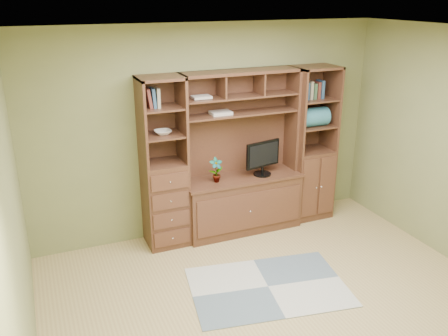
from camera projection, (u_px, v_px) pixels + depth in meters
name	position (u px, v px, depth m)	size (l,w,h in m)	color
room	(292.00, 188.00, 4.16)	(4.60, 4.10, 2.64)	tan
center_hutch	(243.00, 155.00, 5.87)	(1.54, 0.53, 2.05)	#482819
left_tower	(164.00, 164.00, 5.55)	(0.50, 0.45, 2.05)	#482819
right_tower	(312.00, 144.00, 6.28)	(0.55, 0.45, 2.05)	#482819
rug	(268.00, 287.00, 4.99)	(1.61, 1.08, 0.01)	gray
monitor	(263.00, 152.00, 5.93)	(0.50, 0.22, 0.61)	black
orchid	(216.00, 170.00, 5.76)	(0.16, 0.11, 0.31)	#9C5A35
magazines	(221.00, 113.00, 5.67)	(0.25, 0.18, 0.04)	#B0A396
bowl	(163.00, 132.00, 5.41)	(0.20, 0.20, 0.05)	beige
blanket_teal	(312.00, 117.00, 6.08)	(0.42, 0.24, 0.24)	#2B6372
blanket_red	(319.00, 115.00, 6.27)	(0.36, 0.20, 0.20)	brown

